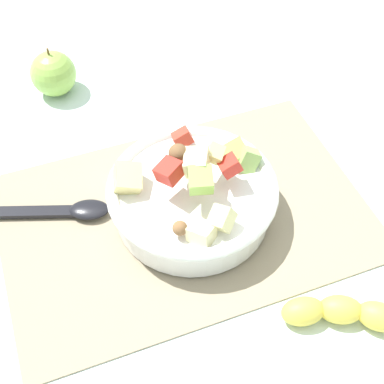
% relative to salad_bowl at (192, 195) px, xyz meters
% --- Properties ---
extents(ground_plane, '(2.40, 2.40, 0.00)m').
position_rel_salad_bowl_xyz_m(ground_plane, '(0.01, 0.00, -0.04)').
color(ground_plane, silver).
extents(placemat, '(0.52, 0.34, 0.01)m').
position_rel_salad_bowl_xyz_m(placemat, '(0.01, 0.00, -0.04)').
color(placemat, gray).
rests_on(placemat, ground_plane).
extents(salad_bowl, '(0.24, 0.24, 0.12)m').
position_rel_salad_bowl_xyz_m(salad_bowl, '(0.00, 0.00, 0.00)').
color(salad_bowl, white).
rests_on(salad_bowl, placemat).
extents(serving_spoon, '(0.22, 0.10, 0.01)m').
position_rel_salad_bowl_xyz_m(serving_spoon, '(0.18, -0.06, -0.03)').
color(serving_spoon, black).
rests_on(serving_spoon, placemat).
extents(whole_apple, '(0.08, 0.08, 0.09)m').
position_rel_salad_bowl_xyz_m(whole_apple, '(0.13, -0.34, -0.00)').
color(whole_apple, '#8CB74C').
rests_on(whole_apple, ground_plane).
extents(banana_whole, '(0.15, 0.09, 0.04)m').
position_rel_salad_bowl_xyz_m(banana_whole, '(-0.11, 0.22, -0.02)').
color(banana_whole, yellow).
rests_on(banana_whole, ground_plane).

